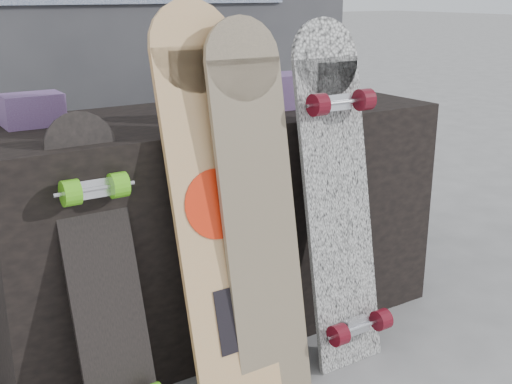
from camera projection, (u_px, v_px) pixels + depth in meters
ground at (294, 382)px, 2.06m from camera, size 60.00×60.00×0.00m
vendor_table at (215, 221)px, 2.35m from camera, size 1.60×0.60×0.80m
booth at (118, 15)px, 2.82m from camera, size 2.40×0.22×2.20m
merch_box_purple at (32, 110)px, 1.99m from camera, size 0.18×0.12×0.10m
merch_box_small at (286, 90)px, 2.31m from camera, size 0.14×0.14×0.12m
merch_box_flat at (252, 95)px, 2.40m from camera, size 0.22×0.10×0.06m
longboard_geisha at (215, 198)px, 1.87m from camera, size 0.27×0.32×1.19m
longboard_celtic at (257, 201)px, 1.91m from camera, size 0.25×0.24×1.14m
longboard_cascadia at (339, 191)px, 2.08m from camera, size 0.25×0.29×1.13m
skateboard_dark at (104, 275)px, 1.76m from camera, size 0.20×0.33×0.89m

